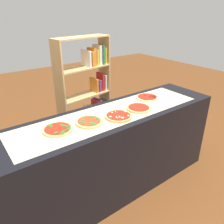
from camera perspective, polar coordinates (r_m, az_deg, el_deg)
The scene contains 9 objects.
ground_plane at distance 2.73m, azimuth -0.00°, elevation -18.43°, with size 12.00×12.00×0.00m, color brown.
counter at distance 2.43m, azimuth -0.00°, elevation -10.44°, with size 2.45×0.63×0.93m, color black.
parchment_paper at distance 2.19m, azimuth -0.00°, elevation -0.45°, with size 1.99×0.49×0.00m, color beige.
pizza_spinach_0 at distance 1.95m, azimuth -13.69°, elevation -4.30°, with size 0.26×0.26×0.03m.
pizza_spinach_1 at distance 2.02m, azimuth -5.87°, elevation -2.52°, with size 0.25×0.25×0.03m.
pizza_mushroom_2 at distance 2.12m, azimuth 1.65°, elevation -1.08°, with size 0.26×0.26×0.03m.
pizza_plain_3 at distance 2.30m, azimuth 6.83°, elevation 0.98°, with size 0.25×0.25×0.02m.
pizza_pepperoni_4 at distance 2.60m, azimuth 9.00°, elevation 3.69°, with size 0.25×0.25×0.03m.
bookshelf at distance 3.21m, azimuth -5.42°, elevation 4.31°, with size 0.79×0.33×1.56m.
Camera 1 is at (-1.18, -1.59, 1.88)m, focal length 35.76 mm.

